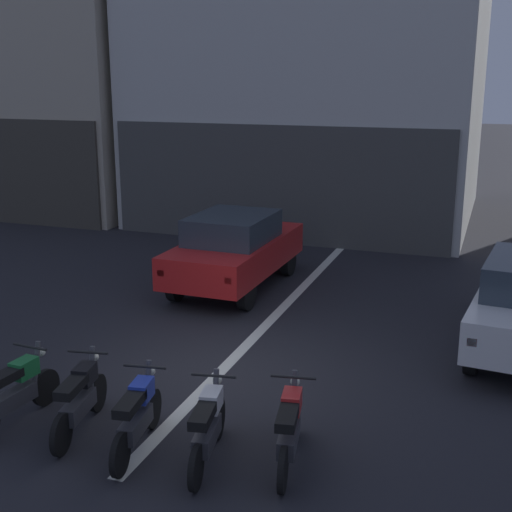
{
  "coord_description": "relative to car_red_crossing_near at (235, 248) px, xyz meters",
  "views": [
    {
      "loc": [
        3.85,
        -8.95,
        4.49
      ],
      "look_at": [
        -0.08,
        2.0,
        1.4
      ],
      "focal_mm": 48.09,
      "sensor_mm": 36.0,
      "label": 1
    }
  ],
  "objects": [
    {
      "name": "motorcycle_green_row_leftmost",
      "position": [
        -0.54,
        -6.53,
        -0.43
      ],
      "size": [
        0.55,
        1.67,
        0.98
      ],
      "color": "black",
      "rests_on": "ground"
    },
    {
      "name": "motorcycle_black_row_left_mid",
      "position": [
        0.38,
        -6.43,
        -0.43
      ],
      "size": [
        0.55,
        1.66,
        0.98
      ],
      "color": "black",
      "rests_on": "ground"
    },
    {
      "name": "lane_centre_line",
      "position": [
        1.39,
        1.71,
        -0.88
      ],
      "size": [
        0.2,
        18.0,
        0.01
      ],
      "primitive_type": "cube",
      "color": "silver",
      "rests_on": "ground"
    },
    {
      "name": "motorcycle_red_row_rightmost",
      "position": [
        3.15,
        -6.25,
        -0.43
      ],
      "size": [
        0.55,
        1.66,
        0.98
      ],
      "color": "black",
      "rests_on": "ground"
    },
    {
      "name": "building_corner_left",
      "position": [
        -10.02,
        8.91,
        4.9
      ],
      "size": [
        8.73,
        10.08,
        11.6
      ],
      "color": "#B2A893",
      "rests_on": "ground"
    },
    {
      "name": "motorcycle_blue_row_centre",
      "position": [
        1.3,
        -6.58,
        -0.43
      ],
      "size": [
        0.55,
        1.66,
        0.98
      ],
      "color": "black",
      "rests_on": "ground"
    },
    {
      "name": "ground_plane",
      "position": [
        1.39,
        -4.29,
        -0.89
      ],
      "size": [
        120.0,
        120.0,
        0.0
      ],
      "primitive_type": "plane",
      "color": "#232328"
    },
    {
      "name": "motorcycle_white_row_right_mid",
      "position": [
        2.23,
        -6.54,
        -0.43
      ],
      "size": [
        0.55,
        1.66,
        0.98
      ],
      "color": "black",
      "rests_on": "ground"
    },
    {
      "name": "car_red_crossing_near",
      "position": [
        0.0,
        0.0,
        0.0
      ],
      "size": [
        1.85,
        4.14,
        1.64
      ],
      "color": "black",
      "rests_on": "ground"
    }
  ]
}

